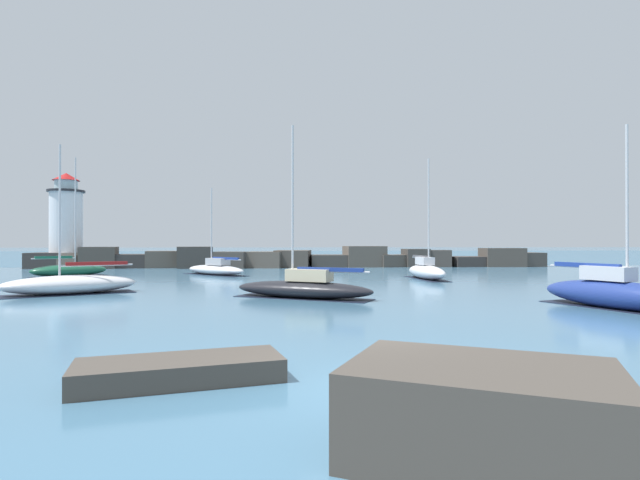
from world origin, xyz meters
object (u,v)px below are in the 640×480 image
(sailboat_moored_0, at_px, (70,284))
(sailboat_moored_4, at_px, (303,287))
(sailboat_moored_2, at_px, (216,269))
(sailboat_moored_3, at_px, (615,293))
(sailboat_moored_5, at_px, (69,270))
(sailboat_moored_1, at_px, (426,271))
(lighthouse, at_px, (66,228))

(sailboat_moored_0, xyz_separation_m, sailboat_moored_4, (13.34, -3.27, 0.01))
(sailboat_moored_2, distance_m, sailboat_moored_3, 32.84)
(sailboat_moored_4, xyz_separation_m, sailboat_moored_5, (-19.59, 18.67, 0.01))
(sailboat_moored_2, bearing_deg, sailboat_moored_0, -110.55)
(sailboat_moored_1, xyz_separation_m, sailboat_moored_3, (3.04, -18.59, 0.04))
(lighthouse, relative_size, sailboat_moored_3, 1.38)
(lighthouse, distance_m, sailboat_moored_4, 44.15)
(sailboat_moored_0, height_order, sailboat_moored_4, sailboat_moored_4)
(lighthouse, distance_m, sailboat_moored_5, 18.26)
(sailboat_moored_0, xyz_separation_m, sailboat_moored_1, (24.05, 9.87, 0.12))
(sailboat_moored_0, xyz_separation_m, sailboat_moored_5, (-6.24, 15.40, 0.01))
(sailboat_moored_1, distance_m, sailboat_moored_4, 16.95)
(sailboat_moored_2, bearing_deg, sailboat_moored_1, -20.84)
(lighthouse, distance_m, sailboat_moored_3, 57.26)
(lighthouse, height_order, sailboat_moored_5, lighthouse)
(sailboat_moored_0, bearing_deg, lighthouse, 112.59)
(sailboat_moored_2, bearing_deg, sailboat_moored_5, -174.29)
(sailboat_moored_3, xyz_separation_m, sailboat_moored_5, (-33.33, 24.13, -0.15))
(lighthouse, xyz_separation_m, sailboat_moored_2, (19.45, -15.10, -4.21))
(lighthouse, distance_m, sailboat_moored_2, 24.99)
(sailboat_moored_1, bearing_deg, lighthouse, 149.57)
(sailboat_moored_3, bearing_deg, sailboat_moored_0, 162.15)
(sailboat_moored_0, height_order, sailboat_moored_3, sailboat_moored_0)
(sailboat_moored_3, height_order, sailboat_moored_4, sailboat_moored_4)
(sailboat_moored_1, bearing_deg, sailboat_moored_5, 169.65)
(sailboat_moored_2, xyz_separation_m, sailboat_moored_4, (7.10, -19.92, 0.01))
(sailboat_moored_4, bearing_deg, sailboat_moored_2, 109.62)
(sailboat_moored_0, bearing_deg, sailboat_moored_1, 22.32)
(sailboat_moored_2, distance_m, sailboat_moored_4, 21.15)
(sailboat_moored_3, relative_size, sailboat_moored_4, 0.88)
(lighthouse, relative_size, sailboat_moored_4, 1.21)
(sailboat_moored_0, bearing_deg, sailboat_moored_2, 69.45)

